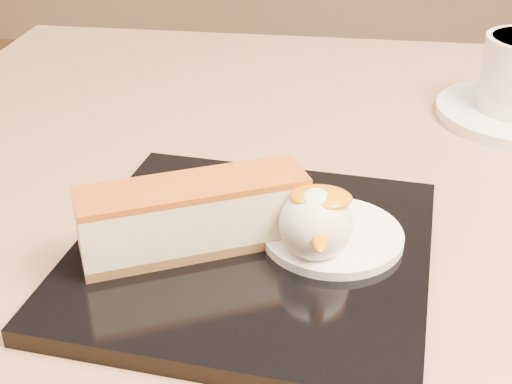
# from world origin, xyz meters

# --- Properties ---
(table) EXTENTS (0.80, 0.80, 0.72)m
(table) POSITION_xyz_m (0.00, 0.00, 0.56)
(table) COLOR black
(table) RESTS_ON ground
(dessert_plate) EXTENTS (0.24, 0.24, 0.01)m
(dessert_plate) POSITION_xyz_m (-0.05, -0.08, 0.73)
(dessert_plate) COLOR black
(dessert_plate) RESTS_ON table
(cheesecake) EXTENTS (0.14, 0.10, 0.05)m
(cheesecake) POSITION_xyz_m (-0.09, -0.09, 0.75)
(cheesecake) COLOR brown
(cheesecake) RESTS_ON dessert_plate
(cream_smear) EXTENTS (0.09, 0.09, 0.01)m
(cream_smear) POSITION_xyz_m (-0.00, -0.07, 0.73)
(cream_smear) COLOR white
(cream_smear) RESTS_ON dessert_plate
(ice_cream_scoop) EXTENTS (0.04, 0.04, 0.04)m
(ice_cream_scoop) POSITION_xyz_m (-0.01, -0.09, 0.76)
(ice_cream_scoop) COLOR white
(ice_cream_scoop) RESTS_ON cream_smear
(mango_sauce) EXTENTS (0.04, 0.03, 0.01)m
(mango_sauce) POSITION_xyz_m (-0.01, -0.08, 0.77)
(mango_sauce) COLOR orange
(mango_sauce) RESTS_ON ice_cream_scoop
(mint_sprig) EXTENTS (0.03, 0.02, 0.00)m
(mint_sprig) POSITION_xyz_m (-0.03, -0.04, 0.74)
(mint_sprig) COLOR #297F35
(mint_sprig) RESTS_ON cream_smear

